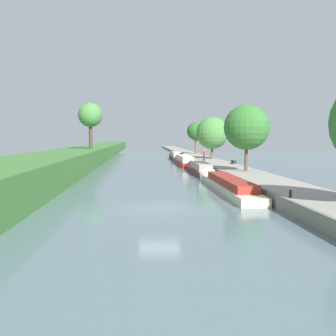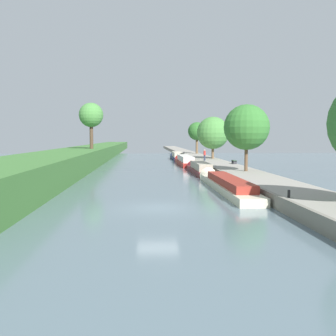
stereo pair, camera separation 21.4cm
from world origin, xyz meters
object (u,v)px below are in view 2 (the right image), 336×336
Objects in this scene: narrowboat_cream at (225,184)px; park_bench at (234,161)px; person_walking at (205,155)px; mooring_bollard_near at (289,194)px; narrowboat_red at (184,161)px; mooring_bollard_far at (184,153)px; narrowboat_maroon at (199,168)px; narrowboat_navy at (177,156)px.

park_bench is (5.14, 18.70, 0.68)m from narrowboat_cream.
mooring_bollard_near is (-0.68, -35.50, -0.65)m from person_walking.
narrowboat_red is 34.02× the size of mooring_bollard_far.
narrowboat_maroon is at bearing -88.95° from narrowboat_red.
narrowboat_navy reaches higher than mooring_bollard_far.
narrowboat_maroon is 14.47m from narrowboat_red.
narrowboat_cream is 19.40m from park_bench.
narrowboat_cream is 48.90m from mooring_bollard_far.
mooring_bollard_near is at bearing -85.96° from narrowboat_maroon.
narrowboat_navy is at bearing 89.85° from narrowboat_red.
narrowboat_red is 19.85m from mooring_bollard_far.
mooring_bollard_near is at bearing -91.09° from person_walking.
narrowboat_navy is (-0.25, 43.84, 0.11)m from narrowboat_cream.
narrowboat_navy is 6.79× the size of person_walking.
park_bench is (5.44, -10.42, 0.55)m from narrowboat_red.
person_walking is at bearing -81.71° from narrowboat_navy.
narrowboat_maroon is at bearing -141.97° from park_bench.
person_walking reaches higher than mooring_bollard_far.
narrowboat_red is 9.22× the size of person_walking.
mooring_bollard_far is at bearing 88.02° from narrowboat_cream.
narrowboat_maroon is 6.59m from park_bench.
narrowboat_navy reaches higher than mooring_bollard_near.
mooring_bollard_near is (1.98, -38.78, 0.43)m from narrowboat_red.
park_bench reaches higher than narrowboat_cream.
narrowboat_cream is 37.87× the size of mooring_bollard_far.
park_bench is (5.40, -25.15, 0.57)m from narrowboat_navy.
narrowboat_maroon reaches higher than park_bench.
narrowboat_maroon is 7.41× the size of person_walking.
narrowboat_maroon is 1.09× the size of narrowboat_navy.
narrowboat_navy is 18.22m from person_walking.
narrowboat_cream is 37.87× the size of mooring_bollard_near.
narrowboat_cream is 1.11× the size of narrowboat_red.
narrowboat_red is 11.77m from park_bench.
narrowboat_maroon is 0.80× the size of narrowboat_red.
mooring_bollard_far is (1.69, 48.87, 0.56)m from narrowboat_cream.
narrowboat_cream is 25.98m from person_walking.
narrowboat_cream is at bearing 99.92° from mooring_bollard_near.
narrowboat_red reaches higher than narrowboat_navy.
narrowboat_navy is 53.54m from mooring_bollard_near.
park_bench is (3.45, 28.36, 0.12)m from mooring_bollard_near.
narrowboat_red is at bearing 91.05° from narrowboat_maroon.
narrowboat_red is (-0.29, 29.12, 0.12)m from narrowboat_cream.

